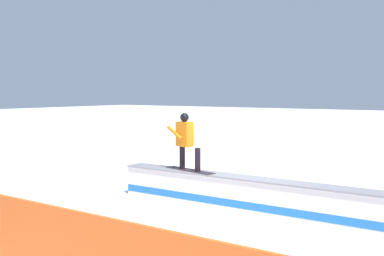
{
  "coord_description": "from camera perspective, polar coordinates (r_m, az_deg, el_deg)",
  "views": [
    {
      "loc": [
        -4.56,
        8.8,
        2.71
      ],
      "look_at": [
        0.73,
        1.01,
        1.94
      ],
      "focal_mm": 40.78,
      "sensor_mm": 36.0,
      "label": 1
    }
  ],
  "objects": [
    {
      "name": "ground_plane",
      "position": [
        10.28,
        6.7,
        -10.62
      ],
      "size": [
        120.0,
        120.0,
        0.0
      ],
      "primitive_type": "plane",
      "color": "white"
    },
    {
      "name": "grind_box",
      "position": [
        10.19,
        6.72,
        -8.71
      ],
      "size": [
        6.58,
        0.67,
        0.78
      ],
      "color": "white",
      "rests_on": "ground_plane"
    },
    {
      "name": "snowboarder",
      "position": [
        10.81,
        -0.82,
        -1.5
      ],
      "size": [
        1.5,
        0.54,
        1.42
      ],
      "color": "#282124",
      "rests_on": "grind_box"
    },
    {
      "name": "safety_fence",
      "position": [
        6.41,
        -14.5,
        -15.2
      ],
      "size": [
        8.94,
        0.24,
        1.09
      ],
      "primitive_type": "cube",
      "rotation": [
        0.0,
        0.0,
        0.02
      ],
      "color": "orange",
      "rests_on": "ground_plane"
    }
  ]
}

